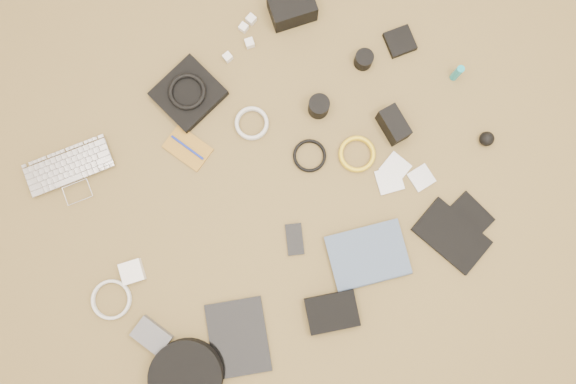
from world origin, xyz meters
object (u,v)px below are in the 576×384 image
dslr_camera (292,8)px  phone (295,239)px  paperback (375,283)px  laptop (73,178)px  tablet (238,338)px  headphone_case (186,376)px

dslr_camera → phone: dslr_camera is taller
paperback → laptop: bearing=56.6°
laptop → paperback: (0.66, -0.78, 0.00)m
laptop → paperback: paperback is taller
tablet → phone: tablet is taller
laptop → headphone_case: headphone_case is taller
laptop → dslr_camera: 0.90m
phone → paperback: size_ratio=0.42×
dslr_camera → paperback: (-0.23, -0.90, -0.03)m
tablet → phone: size_ratio=2.31×
dslr_camera → laptop: bearing=-159.8°
phone → paperback: 0.29m
laptop → phone: 0.74m
phone → laptop: bearing=158.3°
headphone_case → dslr_camera: bearing=43.8°
paperback → dslr_camera: bearing=2.0°
dslr_camera → headphone_case: bearing=-123.7°
laptop → paperback: 1.03m
laptop → phone: bearing=-37.3°
laptop → tablet: size_ratio=1.21×
dslr_camera → paperback: size_ratio=0.60×
dslr_camera → headphone_case: dslr_camera is taller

